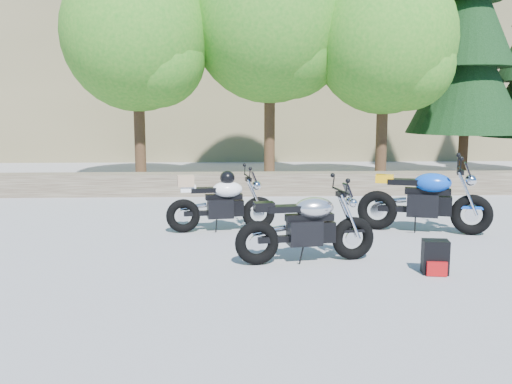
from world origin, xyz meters
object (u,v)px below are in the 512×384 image
silver_bike (307,228)px  white_bike (221,202)px  backpack (435,258)px  blue_bike (425,201)px

silver_bike → white_bike: size_ratio=1.05×
white_bike → backpack: 3.62m
white_bike → backpack: bearing=-51.4°
blue_bike → backpack: 2.36m
silver_bike → white_bike: bearing=112.3°
silver_bike → blue_bike: blue_bike is taller
silver_bike → white_bike: (-1.16, 1.88, 0.03)m
blue_bike → silver_bike: bearing=-123.4°
silver_bike → backpack: 1.62m
blue_bike → backpack: bearing=-87.3°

